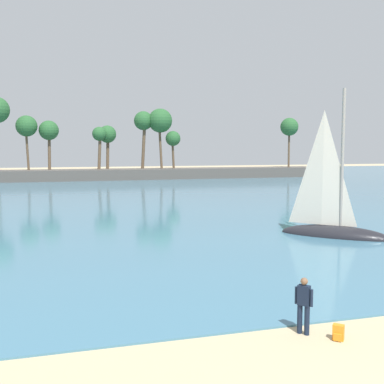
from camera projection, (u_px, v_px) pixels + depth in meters
name	position (u px, v px, depth m)	size (l,w,h in m)	color
sea	(100.00, 186.00, 65.14)	(220.00, 107.31, 0.06)	teal
palm_headland	(98.00, 160.00, 78.21)	(81.62, 6.23, 13.25)	#514C47
person_at_waterline	(304.00, 304.00, 13.47)	(0.37, 0.45, 1.67)	#141E33
backpack_by_trailer	(338.00, 333.00, 13.09)	(0.37, 0.37, 0.44)	orange
sailboat_toward_headland	(332.00, 222.00, 28.29)	(6.03, 5.96, 9.45)	black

